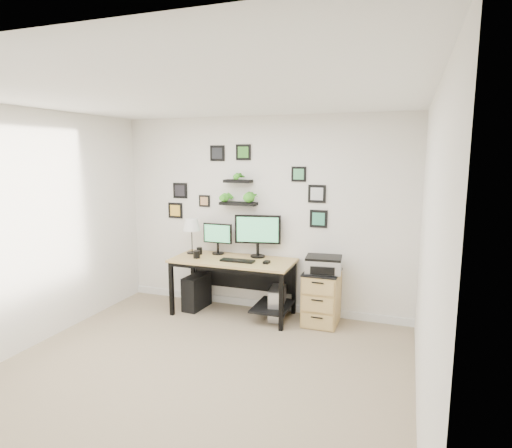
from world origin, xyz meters
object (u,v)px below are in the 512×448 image
at_px(pc_tower_black, 197,292).
at_px(desk, 236,268).
at_px(pc_tower_grey, 277,303).
at_px(monitor_right, 258,232).
at_px(mug, 197,254).
at_px(file_cabinet, 321,297).
at_px(printer, 324,264).
at_px(table_lamp, 192,226).
at_px(monitor_left, 218,236).

bearing_deg(pc_tower_black, desk, 3.64).
bearing_deg(pc_tower_grey, monitor_right, 153.34).
distance_m(desk, mug, 0.56).
height_order(desk, file_cabinet, desk).
height_order(file_cabinet, printer, printer).
bearing_deg(pc_tower_black, pc_tower_grey, 5.29).
xyz_separation_m(desk, pc_tower_grey, (0.56, 0.02, -0.42)).
bearing_deg(file_cabinet, printer, -42.50).
bearing_deg(monitor_right, mug, -156.39).
relative_size(desk, table_lamp, 3.30).
bearing_deg(pc_tower_grey, pc_tower_black, -179.40).
xyz_separation_m(monitor_left, table_lamp, (-0.35, -0.08, 0.14)).
relative_size(file_cabinet, printer, 1.46).
relative_size(pc_tower_grey, file_cabinet, 0.64).
bearing_deg(printer, desk, -178.02).
bearing_deg(desk, file_cabinet, 2.97).
bearing_deg(desk, monitor_right, 39.16).
height_order(monitor_right, pc_tower_grey, monitor_right).
xyz_separation_m(monitor_left, pc_tower_grey, (0.90, -0.15, -0.80)).
height_order(monitor_left, monitor_right, monitor_right).
bearing_deg(monitor_right, desk, -140.84).
bearing_deg(mug, file_cabinet, 6.80).
relative_size(desk, printer, 3.48).
relative_size(table_lamp, printer, 1.05).
bearing_deg(pc_tower_grey, desk, -177.63).
relative_size(monitor_right, pc_tower_grey, 1.40).
height_order(pc_tower_grey, file_cabinet, file_cabinet).
height_order(monitor_right, printer, monitor_right).
height_order(desk, mug, mug).
height_order(desk, monitor_right, monitor_right).
bearing_deg(printer, table_lamp, 178.42).
bearing_deg(printer, file_cabinet, 137.50).
bearing_deg(file_cabinet, monitor_left, 175.71).
height_order(monitor_left, mug, monitor_left).
bearing_deg(table_lamp, printer, -1.58).
height_order(monitor_left, file_cabinet, monitor_left).
distance_m(pc_tower_black, file_cabinet, 1.73).
bearing_deg(mug, pc_tower_grey, 8.51).
height_order(desk, monitor_left, monitor_left).
bearing_deg(file_cabinet, mug, -173.20).
xyz_separation_m(monitor_left, mug, (-0.17, -0.30, -0.20)).
height_order(monitor_left, printer, monitor_left).
height_order(table_lamp, pc_tower_grey, table_lamp).
height_order(mug, pc_tower_black, mug).
bearing_deg(table_lamp, monitor_left, 12.45).
relative_size(desk, monitor_right, 2.65).
bearing_deg(mug, monitor_right, 23.61).
bearing_deg(pc_tower_black, file_cabinet, 6.26).
height_order(table_lamp, printer, table_lamp).
relative_size(monitor_right, file_cabinet, 0.90).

